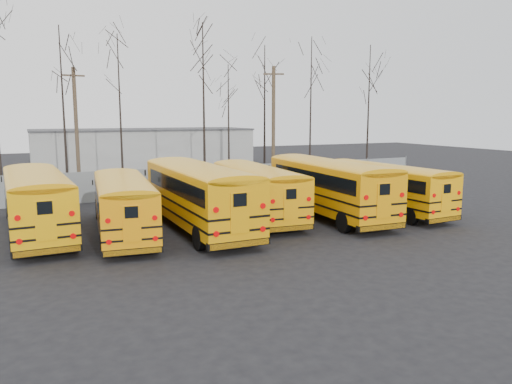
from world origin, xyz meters
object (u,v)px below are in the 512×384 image
bus_f (383,184)px  bus_c (197,191)px  bus_a (36,198)px  utility_pole_left (76,128)px  bus_e (327,183)px  utility_pole_right (273,123)px  bus_b (123,201)px  bus_d (256,187)px

bus_f → bus_c: bearing=174.7°
bus_c → bus_f: size_ratio=1.14×
bus_a → utility_pole_left: utility_pole_left is taller
bus_e → bus_f: size_ratio=1.12×
bus_a → utility_pole_left: 15.14m
bus_a → utility_pole_right: size_ratio=1.17×
bus_e → utility_pole_left: utility_pole_left is taller
bus_f → utility_pole_right: size_ratio=1.08×
bus_c → bus_b: bearing=176.9°
bus_b → bus_e: bearing=4.9°
bus_b → bus_f: size_ratio=0.99×
bus_c → bus_f: (11.01, -0.35, -0.25)m
bus_b → bus_c: (3.54, -0.16, 0.27)m
bus_d → bus_e: 3.93m
bus_a → utility_pole_right: utility_pole_right is taller
bus_b → bus_f: bus_f is taller
bus_b → bus_c: size_ratio=0.87×
utility_pole_left → utility_pole_right: 15.41m
bus_d → bus_f: bus_d is taller
bus_a → utility_pole_right: 22.47m
bus_a → bus_d: size_ratio=1.05×
bus_e → bus_d: bearing=163.8°
bus_c → utility_pole_right: (11.34, 14.24, 2.96)m
bus_a → bus_b: (3.62, -1.71, -0.15)m
utility_pole_left → bus_a: bearing=-114.5°
bus_c → utility_pole_left: bearing=103.0°
bus_c → bus_f: 11.02m
bus_a → bus_b: bearing=-27.7°
bus_d → bus_f: size_ratio=1.03×
bus_d → bus_e: bearing=-14.0°
utility_pole_left → utility_pole_right: size_ratio=0.95×
bus_d → bus_f: 7.48m
bus_b → bus_e: 10.97m
bus_b → utility_pole_left: (-0.38, 16.23, 2.98)m
bus_a → bus_f: bus_a is taller
bus_b → utility_pole_right: size_ratio=1.07×
bus_e → utility_pole_right: utility_pole_right is taller
utility_pole_left → bus_b: bearing=-100.6°
bus_b → utility_pole_right: bearing=49.3°
bus_c → bus_a: bearing=164.9°
bus_b → bus_d: bus_d is taller
bus_e → utility_pole_right: size_ratio=1.22×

